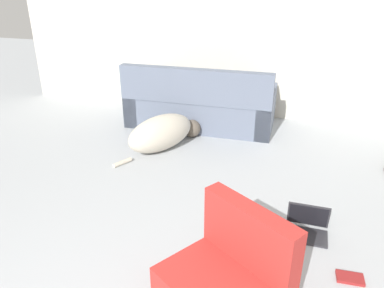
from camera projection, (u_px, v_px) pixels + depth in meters
The scene contains 5 objects.
wall_back at pixel (255, 24), 5.31m from camera, with size 7.50×0.06×2.73m.
couch at pixel (200, 106), 5.37m from camera, with size 2.07×0.91×0.91m.
dog at pixel (163, 133), 4.69m from camera, with size 0.84×1.29×0.44m.
laptop_open at pixel (307, 224), 3.21m from camera, with size 0.36×0.29×0.24m.
book_red at pixel (350, 278), 2.73m from camera, with size 0.20×0.13×0.02m.
Camera 1 is at (0.67, -0.74, 2.05)m, focal length 35.00 mm.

